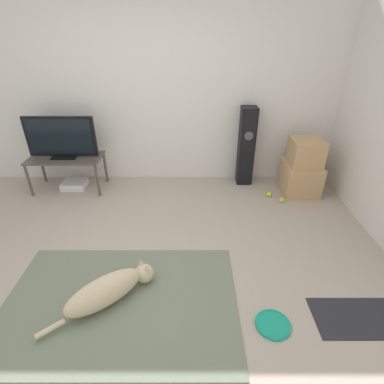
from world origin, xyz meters
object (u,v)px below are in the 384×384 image
Objects in this scene: cardboard_box_lower at (301,178)px; tv at (62,138)px; cardboard_box_upper at (307,152)px; tv_stand at (67,161)px; floor_speaker at (247,147)px; game_console at (76,184)px; tennis_ball_near_speaker at (270,195)px; tennis_ball_by_boxes at (283,200)px; dog at (110,289)px; frisbee at (274,325)px.

cardboard_box_lower is 3.23m from tv.
cardboard_box_upper reaches higher than tv_stand.
game_console is at bearing -175.84° from floor_speaker.
floor_speaker is 16.63× the size of tennis_ball_near_speaker.
tv reaches higher than cardboard_box_lower.
cardboard_box_upper reaches higher than cardboard_box_lower.
cardboard_box_upper is 1.21× the size of game_console.
tennis_ball_by_boxes is 2.88m from game_console.
tv_stand reaches higher than tennis_ball_by_boxes.
floor_speaker is 0.73m from tennis_ball_near_speaker.
tv is at bearing 90.00° from tv_stand.
tv is 13.73× the size of tennis_ball_near_speaker.
dog is 2.31m from tv.
tv_stand is (-3.18, 0.11, -0.17)m from cardboard_box_upper.
frisbee is 2.34m from cardboard_box_upper.
frisbee is 3.31m from tv.
cardboard_box_upper reaches higher than game_console.
cardboard_box_upper is 0.69m from tennis_ball_by_boxes.
cardboard_box_upper is 3.19m from tv_stand.
tennis_ball_by_boxes is (1.86, 1.60, -0.10)m from dog.
floor_speaker is at bearing 157.40° from cardboard_box_lower.
tv is (-2.34, 2.22, 0.73)m from frisbee.
cardboard_box_lower is 3.15m from game_console.
dog is at bearing -138.88° from cardboard_box_lower.
floor_speaker is 2.48m from game_console.
cardboard_box_lower is at bearing -2.21° from game_console.
game_console is (-0.99, 2.00, -0.09)m from dog.
cardboard_box_lower is at bearing 17.96° from tennis_ball_near_speaker.
cardboard_box_lower reaches higher than frisbee.
game_console reaches higher than tennis_ball_near_speaker.
tv_stand is 14.66× the size of tennis_ball_near_speaker.
frisbee is 0.25× the size of floor_speaker.
tv_stand is at bearing -90.00° from tv.
cardboard_box_lower reaches higher than tennis_ball_by_boxes.
cardboard_box_lower reaches higher than tennis_ball_near_speaker.
tennis_ball_by_boxes is (-0.30, -0.28, -0.56)m from cardboard_box_upper.
floor_speaker is 2.48m from tv.
cardboard_box_lower reaches higher than game_console.
tv_stand is 2.96× the size of game_console.
tv is 2.85m from tennis_ball_near_speaker.
tennis_ball_by_boxes is at bearing -54.32° from floor_speaker.
dog is at bearing -139.40° from tennis_ball_by_boxes.
cardboard_box_lower is 0.49× the size of tv_stand.
tv is (-2.46, -0.20, 0.20)m from floor_speaker.
frisbee is 2.02m from tennis_ball_near_speaker.
cardboard_box_upper is at bearing -81.79° from cardboard_box_lower.
tennis_ball_near_speaker is at bearing -56.81° from floor_speaker.
floor_speaker is at bearing 56.53° from dog.
game_console is (-2.30, 2.24, 0.04)m from frisbee.
tv_stand reaches higher than frisbee.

